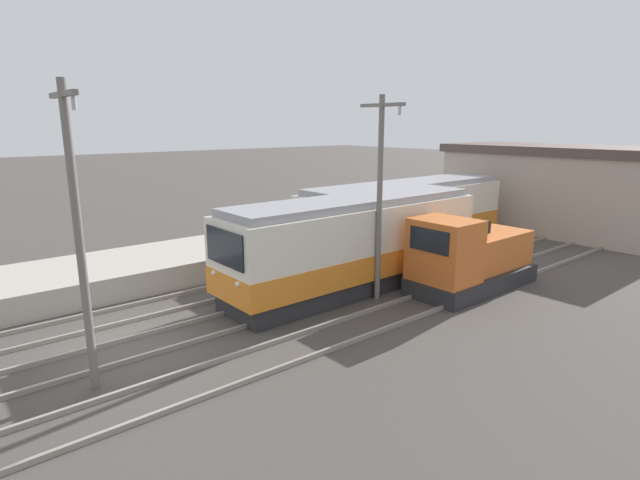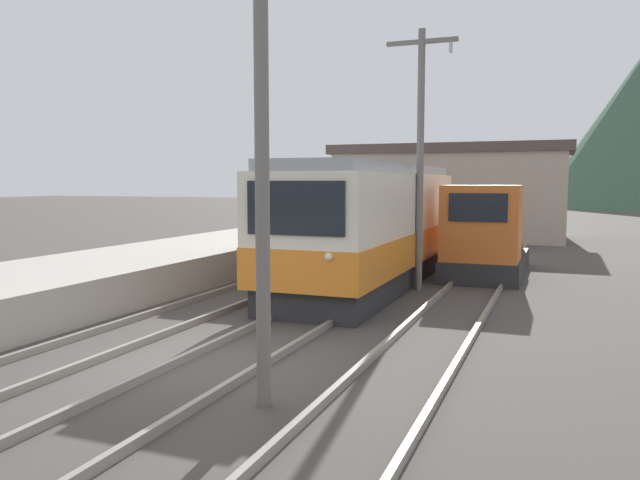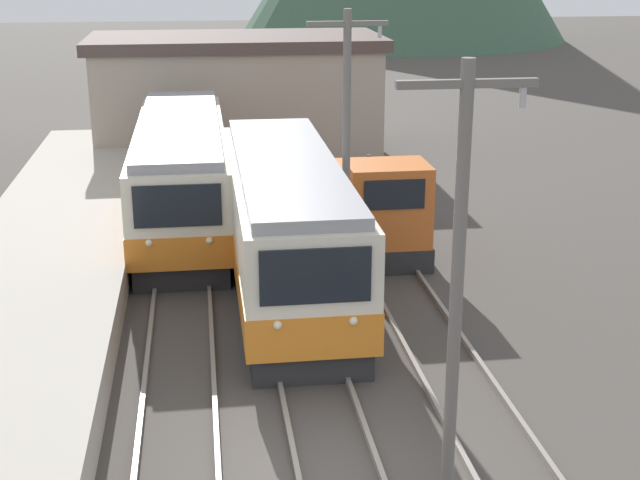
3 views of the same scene
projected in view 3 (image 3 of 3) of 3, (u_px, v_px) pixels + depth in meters
The scene contains 9 objects.
ground_plane at pixel (328, 476), 15.47m from camera, with size 200.00×200.00×0.00m, color #47423D.
track_center at pixel (339, 472), 15.47m from camera, with size 1.54×60.00×0.14m.
track_right at pixel (505, 459), 15.86m from camera, with size 1.54×60.00×0.14m.
commuter_train_left at pixel (182, 177), 28.82m from camera, with size 2.84×12.66×3.50m.
commuter_train_center at pixel (287, 231), 23.26m from camera, with size 2.84×11.54×3.61m.
shunting_locomotive at pixel (376, 209), 26.84m from camera, with size 2.40×5.73×3.00m.
catenary_mast_near at pixel (457, 288), 13.07m from camera, with size 2.00×0.20×7.33m.
catenary_mast_mid at pixel (347, 145), 22.45m from camera, with size 2.00×0.20×7.33m.
station_building at pixel (237, 94), 39.08m from camera, with size 12.60×6.30×5.09m.
Camera 3 is at (-1.94, -13.25, 8.77)m, focal length 50.00 mm.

